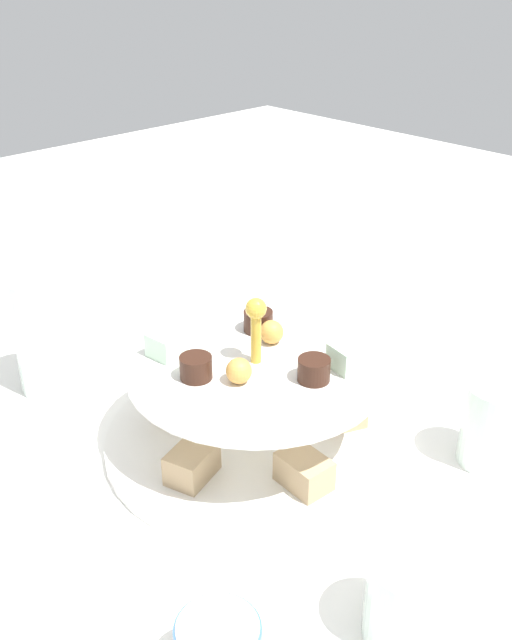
{
  "coord_description": "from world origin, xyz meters",
  "views": [
    {
      "loc": [
        -0.43,
        0.41,
        0.45
      ],
      "look_at": [
        0.0,
        0.0,
        0.14
      ],
      "focal_mm": 40.72,
      "sensor_mm": 36.0,
      "label": 1
    }
  ],
  "objects_px": {
    "water_glass_short_left": "(410,599)",
    "water_glass_mid_back": "(494,424)",
    "tiered_serving_stand": "(256,407)",
    "water_glass_tall_right": "(46,334)",
    "butter_knife_left": "(311,310)"
  },
  "relations": [
    {
      "from": "tiered_serving_stand",
      "to": "butter_knife_left",
      "type": "relative_size",
      "value": 1.78
    },
    {
      "from": "water_glass_short_left",
      "to": "water_glass_mid_back",
      "type": "distance_m",
      "value": 0.23
    },
    {
      "from": "water_glass_short_left",
      "to": "water_glass_mid_back",
      "type": "xyz_separation_m",
      "value": [
        0.06,
        -0.22,
        0.01
      ]
    },
    {
      "from": "water_glass_tall_right",
      "to": "water_glass_mid_back",
      "type": "height_order",
      "value": "water_glass_tall_right"
    },
    {
      "from": "tiered_serving_stand",
      "to": "water_glass_mid_back",
      "type": "xyz_separation_m",
      "value": [
        -0.18,
        -0.14,
        -0.0
      ]
    },
    {
      "from": "water_glass_tall_right",
      "to": "butter_knife_left",
      "type": "relative_size",
      "value": 0.81
    },
    {
      "from": "water_glass_short_left",
      "to": "butter_knife_left",
      "type": "distance_m",
      "value": 0.53
    },
    {
      "from": "water_glass_tall_right",
      "to": "water_glass_short_left",
      "type": "height_order",
      "value": "water_glass_tall_right"
    },
    {
      "from": "water_glass_short_left",
      "to": "butter_knife_left",
      "type": "height_order",
      "value": "water_glass_short_left"
    },
    {
      "from": "water_glass_tall_right",
      "to": "water_glass_short_left",
      "type": "xyz_separation_m",
      "value": [
        -0.48,
        -0.02,
        -0.03
      ]
    },
    {
      "from": "water_glass_tall_right",
      "to": "butter_knife_left",
      "type": "height_order",
      "value": "water_glass_tall_right"
    },
    {
      "from": "water_glass_short_left",
      "to": "water_glass_mid_back",
      "type": "height_order",
      "value": "water_glass_mid_back"
    },
    {
      "from": "tiered_serving_stand",
      "to": "water_glass_mid_back",
      "type": "relative_size",
      "value": 3.57
    },
    {
      "from": "water_glass_short_left",
      "to": "water_glass_mid_back",
      "type": "relative_size",
      "value": 0.83
    },
    {
      "from": "butter_knife_left",
      "to": "water_glass_mid_back",
      "type": "bearing_deg",
      "value": 120.11
    }
  ]
}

